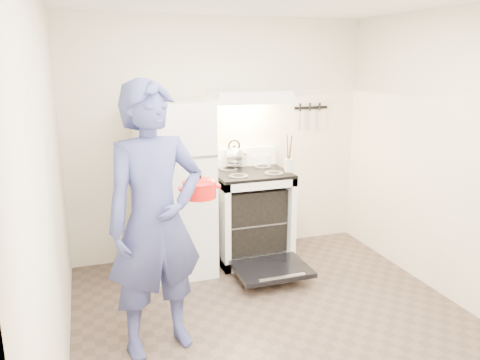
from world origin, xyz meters
The scene contains 15 objects.
floor centered at (0.00, 0.00, 0.00)m, with size 3.60×3.60×0.00m, color brown.
back_wall centered at (0.00, 1.80, 1.25)m, with size 3.20×0.02×2.50m, color beige.
refrigerator centered at (-0.58, 1.45, 0.85)m, with size 0.70×0.70×1.70m, color white.
stove_body centered at (0.23, 1.48, 0.46)m, with size 0.76×0.65×0.92m, color white.
cooktop centered at (0.23, 1.48, 0.94)m, with size 0.76×0.65×0.03m, color black.
backsplash centered at (0.23, 1.76, 1.05)m, with size 0.76×0.07×0.20m, color white.
oven_door centered at (0.23, 0.88, 0.12)m, with size 0.70×0.54×0.04m, color black.
oven_rack centered at (0.23, 1.48, 0.44)m, with size 0.60×0.52×0.01m, color slate.
range_hood centered at (0.23, 1.55, 1.71)m, with size 0.76×0.50×0.12m, color white.
knife_strip centered at (1.05, 1.79, 1.55)m, with size 0.40×0.02×0.03m, color black.
pizza_stone centered at (0.13, 1.39, 0.45)m, with size 0.32×0.32×0.02m, color #96704B.
tea_kettle centered at (0.12, 1.70, 1.10)m, with size 0.25×0.20×0.30m, color silver, non-canonical shape.
utensil_jar centered at (0.55, 1.24, 1.05)m, with size 0.09×0.09×0.13m, color silver.
person centered at (-0.95, 0.17, 0.98)m, with size 0.71×0.47×1.96m, color navy.
dutch_oven centered at (-0.55, 0.50, 1.08)m, with size 0.33×0.26×0.22m, color red, non-canonical shape.
Camera 1 is at (-1.37, -2.93, 2.07)m, focal length 35.00 mm.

